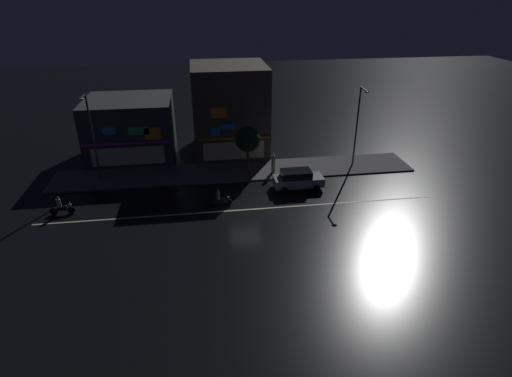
{
  "coord_description": "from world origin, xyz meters",
  "views": [
    {
      "loc": [
        -3.28,
        -28.37,
        16.05
      ],
      "look_at": [
        1.03,
        1.39,
        1.14
      ],
      "focal_mm": 28.89,
      "sensor_mm": 36.0,
      "label": 1
    }
  ],
  "objects_px": {
    "motorcycle_following": "(219,199)",
    "streetlamp_mid": "(358,121)",
    "motorcycle_lead": "(61,207)",
    "streetlamp_west": "(91,132)",
    "traffic_cone": "(282,180)",
    "pedestrian_on_sidewalk": "(273,164)",
    "parked_car_near_kerb": "(298,179)"
  },
  "relations": [
    {
      "from": "parked_car_near_kerb",
      "to": "motorcycle_following",
      "type": "distance_m",
      "value": 7.37
    },
    {
      "from": "streetlamp_mid",
      "to": "pedestrian_on_sidewalk",
      "type": "relative_size",
      "value": 4.02
    },
    {
      "from": "pedestrian_on_sidewalk",
      "to": "parked_car_near_kerb",
      "type": "distance_m",
      "value": 3.66
    },
    {
      "from": "streetlamp_mid",
      "to": "motorcycle_lead",
      "type": "xyz_separation_m",
      "value": [
        -25.78,
        -5.8,
        -3.98
      ]
    },
    {
      "from": "streetlamp_west",
      "to": "pedestrian_on_sidewalk",
      "type": "bearing_deg",
      "value": -1.41
    },
    {
      "from": "motorcycle_lead",
      "to": "motorcycle_following",
      "type": "xyz_separation_m",
      "value": [
        12.22,
        -0.47,
        0.0
      ]
    },
    {
      "from": "parked_car_near_kerb",
      "to": "traffic_cone",
      "type": "distance_m",
      "value": 1.77
    },
    {
      "from": "streetlamp_mid",
      "to": "motorcycle_following",
      "type": "xyz_separation_m",
      "value": [
        -13.56,
        -6.27,
        -3.98
      ]
    },
    {
      "from": "pedestrian_on_sidewalk",
      "to": "motorcycle_lead",
      "type": "bearing_deg",
      "value": 117.35
    },
    {
      "from": "pedestrian_on_sidewalk",
      "to": "parked_car_near_kerb",
      "type": "bearing_deg",
      "value": -143.84
    },
    {
      "from": "motorcycle_lead",
      "to": "motorcycle_following",
      "type": "relative_size",
      "value": 1.0
    },
    {
      "from": "parked_car_near_kerb",
      "to": "motorcycle_lead",
      "type": "xyz_separation_m",
      "value": [
        -19.21,
        -1.87,
        -0.24
      ]
    },
    {
      "from": "streetlamp_mid",
      "to": "traffic_cone",
      "type": "relative_size",
      "value": 13.89
    },
    {
      "from": "motorcycle_lead",
      "to": "traffic_cone",
      "type": "height_order",
      "value": "motorcycle_lead"
    },
    {
      "from": "pedestrian_on_sidewalk",
      "to": "motorcycle_following",
      "type": "relative_size",
      "value": 1.0
    },
    {
      "from": "traffic_cone",
      "to": "motorcycle_lead",
      "type": "bearing_deg",
      "value": -170.43
    },
    {
      "from": "traffic_cone",
      "to": "streetlamp_west",
      "type": "bearing_deg",
      "value": 171.13
    },
    {
      "from": "traffic_cone",
      "to": "pedestrian_on_sidewalk",
      "type": "bearing_deg",
      "value": 99.95
    },
    {
      "from": "parked_car_near_kerb",
      "to": "traffic_cone",
      "type": "height_order",
      "value": "parked_car_near_kerb"
    },
    {
      "from": "streetlamp_west",
      "to": "motorcycle_lead",
      "type": "xyz_separation_m",
      "value": [
        -1.83,
        -5.57,
        -4.12
      ]
    },
    {
      "from": "pedestrian_on_sidewalk",
      "to": "motorcycle_lead",
      "type": "relative_size",
      "value": 1.0
    },
    {
      "from": "streetlamp_west",
      "to": "parked_car_near_kerb",
      "type": "bearing_deg",
      "value": -12.02
    },
    {
      "from": "parked_car_near_kerb",
      "to": "traffic_cone",
      "type": "bearing_deg",
      "value": -44.78
    },
    {
      "from": "streetlamp_west",
      "to": "traffic_cone",
      "type": "xyz_separation_m",
      "value": [
        16.19,
        -2.53,
        -4.48
      ]
    },
    {
      "from": "streetlamp_mid",
      "to": "pedestrian_on_sidewalk",
      "type": "xyz_separation_m",
      "value": [
        -8.12,
        -0.62,
        -3.58
      ]
    },
    {
      "from": "streetlamp_west",
      "to": "parked_car_near_kerb",
      "type": "height_order",
      "value": "streetlamp_west"
    },
    {
      "from": "streetlamp_mid",
      "to": "motorcycle_following",
      "type": "height_order",
      "value": "streetlamp_mid"
    },
    {
      "from": "streetlamp_west",
      "to": "motorcycle_following",
      "type": "bearing_deg",
      "value": -30.18
    },
    {
      "from": "streetlamp_west",
      "to": "motorcycle_following",
      "type": "relative_size",
      "value": 4.16
    },
    {
      "from": "streetlamp_mid",
      "to": "pedestrian_on_sidewalk",
      "type": "distance_m",
      "value": 8.9
    },
    {
      "from": "streetlamp_west",
      "to": "traffic_cone",
      "type": "relative_size",
      "value": 14.39
    },
    {
      "from": "motorcycle_following",
      "to": "streetlamp_mid",
      "type": "bearing_deg",
      "value": 23.34
    }
  ]
}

